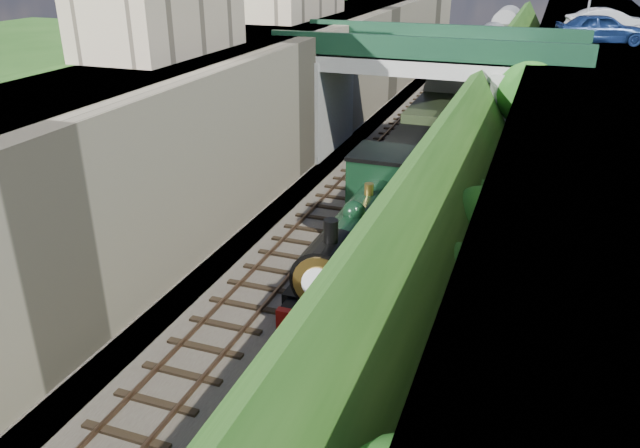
# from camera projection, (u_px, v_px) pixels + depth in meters

# --- Properties ---
(ground) EXTENTS (160.00, 160.00, 0.00)m
(ground) POSITION_uv_depth(u_px,v_px,m) (210.00, 447.00, 15.34)
(ground) COLOR #1E4714
(ground) RESTS_ON ground
(trackbed) EXTENTS (10.00, 90.00, 0.20)m
(trackbed) POSITION_uv_depth(u_px,v_px,m) (399.00, 181.00, 32.47)
(trackbed) COLOR #473F38
(trackbed) RESTS_ON ground
(retaining_wall) EXTENTS (1.00, 90.00, 7.00)m
(retaining_wall) POSITION_uv_depth(u_px,v_px,m) (300.00, 108.00, 32.80)
(retaining_wall) COLOR #756B56
(retaining_wall) RESTS_ON ground
(street_plateau_left) EXTENTS (6.00, 90.00, 7.00)m
(street_plateau_left) POSITION_uv_depth(u_px,v_px,m) (241.00, 103.00, 33.90)
(street_plateau_left) COLOR #262628
(street_plateau_left) RESTS_ON ground
(street_plateau_right) EXTENTS (8.00, 90.00, 6.25)m
(street_plateau_right) POSITION_uv_depth(u_px,v_px,m) (607.00, 143.00, 28.27)
(street_plateau_right) COLOR #262628
(street_plateau_right) RESTS_ON ground
(embankment_slope) EXTENTS (4.16, 90.00, 6.36)m
(embankment_slope) POSITION_uv_depth(u_px,v_px,m) (501.00, 154.00, 27.76)
(embankment_slope) COLOR #1E4714
(embankment_slope) RESTS_ON ground
(track_left) EXTENTS (2.50, 90.00, 0.20)m
(track_left) POSITION_uv_depth(u_px,v_px,m) (362.00, 174.00, 33.03)
(track_left) COLOR black
(track_left) RESTS_ON trackbed
(track_right) EXTENTS (2.50, 90.00, 0.20)m
(track_right) POSITION_uv_depth(u_px,v_px,m) (422.00, 181.00, 32.03)
(track_right) COLOR black
(track_right) RESTS_ON trackbed
(road_bridge) EXTENTS (16.00, 6.40, 7.25)m
(road_bridge) POSITION_uv_depth(u_px,v_px,m) (437.00, 91.00, 33.99)
(road_bridge) COLOR gray
(road_bridge) RESTS_ON ground
(building_near) EXTENTS (4.00, 8.00, 4.00)m
(building_near) POSITION_uv_depth(u_px,v_px,m) (160.00, 4.00, 26.66)
(building_near) COLOR gray
(building_near) RESTS_ON street_plateau_left
(tree) EXTENTS (3.60, 3.80, 6.60)m
(tree) POSITION_uv_depth(u_px,v_px,m) (532.00, 95.00, 30.46)
(tree) COLOR black
(tree) RESTS_ON ground
(car_blue) EXTENTS (5.22, 3.23, 1.66)m
(car_blue) POSITION_uv_depth(u_px,v_px,m) (601.00, 29.00, 34.72)
(car_blue) COLOR navy
(car_blue) RESTS_ON street_plateau_right
(car_silver) EXTENTS (5.17, 2.58, 1.63)m
(car_silver) POSITION_uv_depth(u_px,v_px,m) (609.00, 23.00, 37.72)
(car_silver) COLOR #A5A5AA
(car_silver) RESTS_ON street_plateau_right
(locomotive) EXTENTS (3.10, 10.22, 3.83)m
(locomotive) POSITION_uv_depth(u_px,v_px,m) (366.00, 232.00, 22.34)
(locomotive) COLOR black
(locomotive) RESTS_ON trackbed
(tender) EXTENTS (2.70, 6.00, 3.05)m
(tender) POSITION_uv_depth(u_px,v_px,m) (410.00, 175.00, 28.77)
(tender) COLOR black
(tender) RESTS_ON trackbed
(coach_front) EXTENTS (2.90, 18.00, 3.70)m
(coach_front) POSITION_uv_depth(u_px,v_px,m) (454.00, 106.00, 39.41)
(coach_front) COLOR black
(coach_front) RESTS_ON trackbed
(coach_middle) EXTENTS (2.90, 18.00, 3.70)m
(coach_middle) POSITION_uv_depth(u_px,v_px,m) (487.00, 60.00, 55.54)
(coach_middle) COLOR black
(coach_middle) RESTS_ON trackbed
(coach_rear) EXTENTS (2.90, 18.00, 3.70)m
(coach_rear) POSITION_uv_depth(u_px,v_px,m) (505.00, 34.00, 71.68)
(coach_rear) COLOR black
(coach_rear) RESTS_ON trackbed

